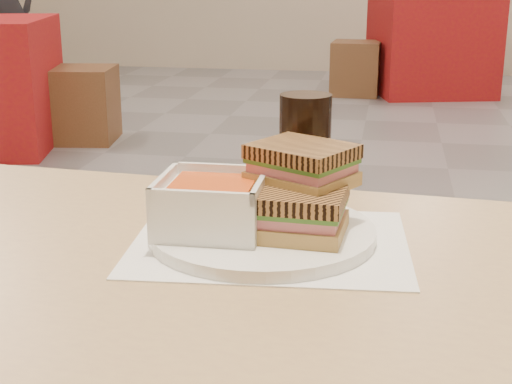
% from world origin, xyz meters
% --- Properties ---
extents(main_table, '(1.25, 0.79, 0.75)m').
position_xyz_m(main_table, '(0.07, -2.09, 0.64)').
color(main_table, tan).
rests_on(main_table, ground).
extents(tray_liner, '(0.36, 0.29, 0.00)m').
position_xyz_m(tray_liner, '(0.03, -1.99, 0.75)').
color(tray_liner, white).
rests_on(tray_liner, main_table).
extents(plate, '(0.29, 0.29, 0.02)m').
position_xyz_m(plate, '(0.01, -1.98, 0.76)').
color(plate, white).
rests_on(plate, tray_liner).
extents(soup_bowl, '(0.13, 0.13, 0.07)m').
position_xyz_m(soup_bowl, '(-0.05, -2.00, 0.80)').
color(soup_bowl, white).
rests_on(soup_bowl, plate).
extents(panini_lower, '(0.14, 0.11, 0.06)m').
position_xyz_m(panini_lower, '(0.05, -2.00, 0.80)').
color(panini_lower, '#AA8A4F').
rests_on(panini_lower, plate).
extents(panini_upper, '(0.15, 0.14, 0.05)m').
position_xyz_m(panini_upper, '(0.06, -1.95, 0.84)').
color(panini_upper, '#AA8A4F').
rests_on(panini_upper, panini_lower).
extents(cola_glass, '(0.07, 0.07, 0.16)m').
position_xyz_m(cola_glass, '(0.05, -1.81, 0.83)').
color(cola_glass, black).
rests_on(cola_glass, main_table).
extents(bg_table_2, '(1.14, 1.14, 0.82)m').
position_xyz_m(bg_table_2, '(0.49, 3.81, 0.41)').
color(bg_table_2, maroon).
rests_on(bg_table_2, ground).
extents(bg_chair_0r, '(0.47, 0.47, 0.46)m').
position_xyz_m(bg_chair_0r, '(-1.75, 1.55, 0.23)').
color(bg_chair_0r, brown).
rests_on(bg_chair_0r, ground).
extents(bg_chair_2l, '(0.42, 0.42, 0.45)m').
position_xyz_m(bg_chair_2l, '(-0.14, 3.60, 0.23)').
color(bg_chair_2l, brown).
rests_on(bg_chair_2l, ground).
extents(bg_chair_2r, '(0.45, 0.45, 0.42)m').
position_xyz_m(bg_chair_2r, '(0.74, 4.17, 0.21)').
color(bg_chair_2r, brown).
rests_on(bg_chair_2r, ground).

